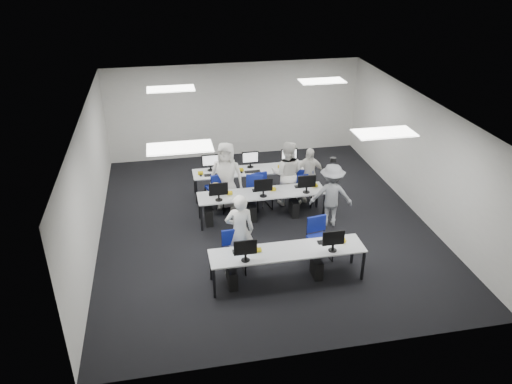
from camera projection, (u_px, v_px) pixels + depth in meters
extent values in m
plane|color=black|center=(263.00, 222.00, 12.59)|extent=(9.00, 9.00, 0.00)
plane|color=white|center=(264.00, 107.00, 11.21)|extent=(9.00, 9.00, 0.00)
cube|color=silver|center=(235.00, 110.00, 15.83)|extent=(8.00, 0.02, 3.00)
cube|color=silver|center=(321.00, 283.00, 7.98)|extent=(8.00, 0.02, 3.00)
cube|color=silver|center=(90.00, 182.00, 11.22)|extent=(0.02, 9.00, 3.00)
cube|color=silver|center=(419.00, 155.00, 12.58)|extent=(0.02, 9.00, 3.00)
cube|color=white|center=(180.00, 147.00, 9.14)|extent=(1.20, 0.60, 0.02)
cube|color=white|center=(384.00, 133.00, 9.82)|extent=(1.20, 0.60, 0.02)
cube|color=white|center=(171.00, 89.00, 12.63)|extent=(1.20, 0.60, 0.02)
cube|color=white|center=(322.00, 81.00, 13.30)|extent=(1.20, 0.60, 0.02)
cube|color=silver|center=(287.00, 251.00, 10.17)|extent=(3.20, 0.70, 0.03)
cube|color=black|center=(214.00, 283.00, 9.81)|extent=(0.05, 0.05, 0.70)
cube|color=black|center=(211.00, 266.00, 10.33)|extent=(0.05, 0.05, 0.70)
cube|color=black|center=(363.00, 266.00, 10.34)|extent=(0.05, 0.05, 0.70)
cube|color=black|center=(353.00, 250.00, 10.86)|extent=(0.05, 0.05, 0.70)
cube|color=silver|center=(262.00, 193.00, 12.44)|extent=(3.20, 0.70, 0.03)
cube|color=black|center=(202.00, 218.00, 12.08)|extent=(0.05, 0.05, 0.70)
cube|color=black|center=(199.00, 206.00, 12.60)|extent=(0.05, 0.05, 0.70)
cube|color=black|center=(324.00, 206.00, 12.61)|extent=(0.05, 0.05, 0.70)
cube|color=black|center=(317.00, 195.00, 13.13)|extent=(0.05, 0.05, 0.70)
cube|color=silver|center=(252.00, 170.00, 13.66)|extent=(3.20, 0.70, 0.03)
cube|color=black|center=(197.00, 192.00, 13.30)|extent=(0.05, 0.05, 0.70)
cube|color=black|center=(195.00, 182.00, 13.82)|extent=(0.05, 0.05, 0.70)
cube|color=black|center=(308.00, 182.00, 13.83)|extent=(0.05, 0.05, 0.70)
cube|color=black|center=(303.00, 173.00, 14.35)|extent=(0.05, 0.05, 0.70)
cube|color=#0D56B0|center=(245.00, 248.00, 9.71)|extent=(0.46, 0.04, 0.32)
cube|color=black|center=(243.00, 251.00, 10.13)|extent=(0.42, 0.14, 0.02)
ellipsoid|color=black|center=(257.00, 249.00, 10.17)|extent=(0.07, 0.10, 0.04)
cube|color=black|center=(232.00, 278.00, 10.20)|extent=(0.18, 0.40, 0.42)
cube|color=white|center=(333.00, 238.00, 10.02)|extent=(0.46, 0.04, 0.32)
cube|color=black|center=(327.00, 242.00, 10.43)|extent=(0.42, 0.14, 0.02)
ellipsoid|color=black|center=(341.00, 240.00, 10.48)|extent=(0.07, 0.10, 0.04)
cube|color=black|center=(317.00, 268.00, 10.51)|extent=(0.18, 0.40, 0.42)
cube|color=white|center=(218.00, 189.00, 11.95)|extent=(0.46, 0.04, 0.32)
cube|color=black|center=(217.00, 194.00, 12.36)|extent=(0.42, 0.14, 0.02)
ellipsoid|color=black|center=(229.00, 192.00, 12.41)|extent=(0.07, 0.10, 0.04)
cube|color=black|center=(209.00, 216.00, 12.44)|extent=(0.18, 0.40, 0.42)
cube|color=white|center=(263.00, 185.00, 12.13)|extent=(0.46, 0.04, 0.32)
cube|color=black|center=(261.00, 190.00, 12.55)|extent=(0.42, 0.14, 0.02)
ellipsoid|color=black|center=(272.00, 189.00, 12.59)|extent=(0.07, 0.10, 0.04)
cube|color=black|center=(252.00, 212.00, 12.63)|extent=(0.18, 0.40, 0.42)
cube|color=white|center=(307.00, 181.00, 12.32)|extent=(0.46, 0.04, 0.32)
cube|color=black|center=(303.00, 186.00, 12.73)|extent=(0.42, 0.14, 0.02)
ellipsoid|color=black|center=(314.00, 185.00, 12.78)|extent=(0.07, 0.10, 0.04)
cube|color=black|center=(294.00, 208.00, 12.81)|extent=(0.18, 0.40, 0.42)
cube|color=white|center=(210.00, 160.00, 13.48)|extent=(0.46, 0.04, 0.32)
cube|color=black|center=(212.00, 175.00, 13.34)|extent=(0.42, 0.14, 0.02)
ellipsoid|color=black|center=(201.00, 175.00, 13.28)|extent=(0.07, 0.10, 0.04)
cube|color=black|center=(221.00, 189.00, 13.74)|extent=(0.18, 0.40, 0.42)
cube|color=white|center=(250.00, 157.00, 13.67)|extent=(0.46, 0.04, 0.32)
cube|color=black|center=(252.00, 172.00, 13.52)|extent=(0.42, 0.14, 0.02)
ellipsoid|color=black|center=(242.00, 172.00, 13.47)|extent=(0.07, 0.10, 0.04)
cube|color=black|center=(260.00, 186.00, 13.93)|extent=(0.18, 0.40, 0.42)
cube|color=white|center=(289.00, 154.00, 13.86)|extent=(0.46, 0.04, 0.32)
cube|color=black|center=(292.00, 168.00, 13.71)|extent=(0.42, 0.14, 0.02)
ellipsoid|color=black|center=(281.00, 169.00, 13.66)|extent=(0.07, 0.10, 0.04)
cube|color=black|center=(298.00, 183.00, 14.12)|extent=(0.18, 0.40, 0.42)
cube|color=navy|center=(234.00, 253.00, 10.54)|extent=(0.47, 0.45, 0.06)
cube|color=navy|center=(232.00, 237.00, 10.60)|extent=(0.43, 0.07, 0.37)
cube|color=navy|center=(320.00, 239.00, 10.97)|extent=(0.54, 0.52, 0.06)
cube|color=navy|center=(316.00, 224.00, 11.02)|extent=(0.45, 0.13, 0.38)
cube|color=navy|center=(217.00, 194.00, 12.95)|extent=(0.55, 0.54, 0.06)
cube|color=navy|center=(219.00, 182.00, 13.01)|extent=(0.41, 0.18, 0.36)
cube|color=navy|center=(262.00, 191.00, 13.07)|extent=(0.52, 0.50, 0.06)
cube|color=navy|center=(259.00, 179.00, 13.11)|extent=(0.43, 0.13, 0.37)
cube|color=navy|center=(304.00, 188.00, 13.24)|extent=(0.55, 0.54, 0.06)
cube|color=navy|center=(305.00, 176.00, 13.30)|extent=(0.42, 0.18, 0.36)
cube|color=navy|center=(216.00, 188.00, 13.20)|extent=(0.59, 0.57, 0.06)
cube|color=navy|center=(219.00, 181.00, 12.91)|extent=(0.45, 0.19, 0.39)
cube|color=navy|center=(256.00, 187.00, 13.24)|extent=(0.57, 0.55, 0.06)
cube|color=navy|center=(255.00, 181.00, 12.92)|extent=(0.44, 0.17, 0.38)
cube|color=navy|center=(299.00, 186.00, 13.47)|extent=(0.42, 0.41, 0.06)
cube|color=navy|center=(301.00, 181.00, 13.20)|extent=(0.39, 0.07, 0.33)
ellipsoid|color=#97814E|center=(216.00, 188.00, 12.34)|extent=(0.40, 0.30, 0.30)
imported|color=silver|center=(240.00, 231.00, 10.60)|extent=(0.64, 0.44, 1.71)
imported|color=silver|center=(287.00, 173.00, 13.09)|extent=(1.03, 0.91, 1.77)
imported|color=silver|center=(226.00, 176.00, 12.92)|extent=(1.02, 0.83, 1.80)
imported|color=silver|center=(308.00, 175.00, 13.32)|extent=(0.90, 0.40, 1.51)
imported|color=slate|center=(331.00, 195.00, 12.14)|extent=(1.16, 0.84, 1.62)
cube|color=black|center=(333.00, 160.00, 11.91)|extent=(0.18, 0.21, 0.10)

